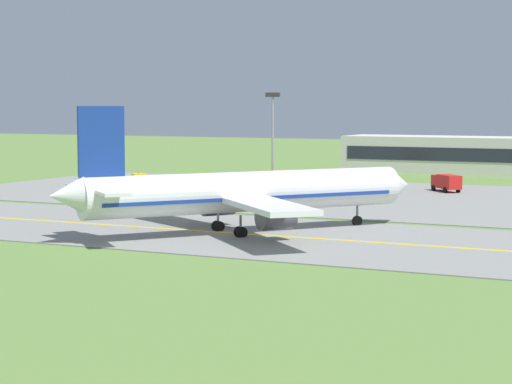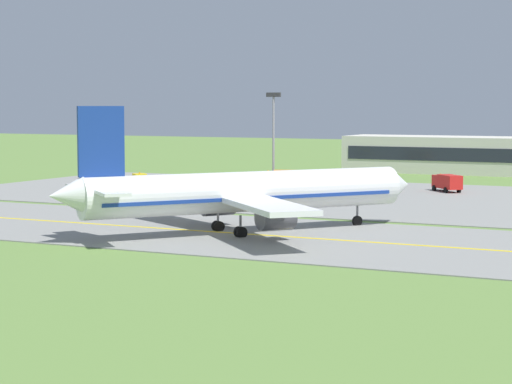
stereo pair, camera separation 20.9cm
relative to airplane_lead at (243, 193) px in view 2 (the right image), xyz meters
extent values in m
plane|color=olive|center=(-2.10, -0.61, -4.13)|extent=(500.00, 500.00, 0.00)
cube|color=gray|center=(-2.10, -0.61, -4.08)|extent=(240.00, 28.00, 0.10)
cube|color=gray|center=(7.90, 41.39, -4.08)|extent=(140.00, 52.00, 0.10)
cube|color=yellow|center=(-2.10, -0.61, -4.03)|extent=(220.00, 0.60, 0.01)
cylinder|color=white|center=(0.29, 0.39, 0.07)|extent=(23.57, 29.62, 4.00)
cone|color=white|center=(11.19, 14.97, 0.07)|extent=(4.60, 4.36, 3.80)
cone|color=white|center=(-10.73, -14.34, 0.47)|extent=(4.64, 4.60, 3.40)
cube|color=navy|center=(0.29, 0.39, -0.43)|extent=(22.00, 27.49, 0.36)
cube|color=#1E232D|center=(9.88, 13.20, 0.77)|extent=(3.80, 3.48, 0.70)
cube|color=white|center=(-7.83, 3.72, -0.43)|extent=(15.46, 11.43, 0.50)
cylinder|color=#47474C|center=(-5.03, 4.12, -1.83)|extent=(3.88, 4.10, 2.30)
cylinder|color=black|center=(-4.07, 5.41, -1.83)|extent=(1.83, 1.46, 2.10)
cube|color=white|center=(5.78, -6.46, -0.43)|extent=(14.03, 13.97, 0.50)
cylinder|color=#47474C|center=(5.38, -3.66, -1.83)|extent=(3.88, 4.10, 2.30)
cylinder|color=black|center=(6.34, -2.38, -1.83)|extent=(1.83, 1.46, 2.10)
cube|color=navy|center=(-8.69, -11.62, 5.32)|extent=(2.96, 3.76, 6.50)
cube|color=white|center=(-11.37, -9.86, 0.87)|extent=(6.38, 5.13, 0.30)
cube|color=white|center=(-6.25, -13.70, 0.87)|extent=(6.03, 5.84, 0.30)
cylinder|color=slate|center=(8.08, 10.80, -2.76)|extent=(0.24, 0.24, 1.65)
cylinder|color=black|center=(8.08, 10.80, -3.58)|extent=(0.94, 1.09, 1.10)
cylinder|color=slate|center=(-2.99, 0.35, -2.76)|extent=(0.24, 0.24, 1.65)
cylinder|color=black|center=(-3.21, 0.51, -3.58)|extent=(0.94, 1.09, 1.10)
cylinder|color=black|center=(-2.77, 0.18, -3.58)|extent=(0.94, 1.09, 1.10)
cylinder|color=slate|center=(1.18, -2.77, -2.76)|extent=(0.24, 0.24, 1.65)
cylinder|color=black|center=(0.96, -2.60, -3.58)|extent=(0.94, 1.09, 1.10)
cylinder|color=black|center=(1.40, -2.93, -3.58)|extent=(0.94, 1.09, 1.10)
cube|color=red|center=(4.40, 55.69, -2.63)|extent=(2.69, 2.68, 1.80)
cube|color=#1E232D|center=(3.89, 56.25, -2.32)|extent=(1.45, 1.32, 0.81)
cube|color=red|center=(6.41, 53.46, -2.53)|extent=(4.37, 4.52, 2.00)
cylinder|color=orange|center=(4.40, 55.69, -1.63)|extent=(0.20, 0.20, 0.18)
cylinder|color=black|center=(3.66, 55.02, -3.68)|extent=(0.83, 0.87, 0.90)
cylinder|color=black|center=(5.14, 56.36, -3.68)|extent=(0.83, 0.87, 0.90)
cylinder|color=black|center=(6.20, 52.13, -3.68)|extent=(0.83, 0.87, 0.90)
cylinder|color=black|center=(7.75, 53.54, -3.68)|extent=(0.83, 0.87, 0.90)
cube|color=yellow|center=(-37.23, 38.37, -2.63)|extent=(2.69, 2.68, 1.80)
cube|color=#1E232D|center=(-36.72, 38.94, -2.32)|extent=(1.45, 1.32, 0.81)
cube|color=yellow|center=(-39.37, 35.99, -3.33)|extent=(4.64, 4.83, 0.40)
cylinder|color=orange|center=(-37.23, 38.37, -1.63)|extent=(0.20, 0.20, 0.18)
cylinder|color=black|center=(-37.97, 39.04, -3.68)|extent=(0.82, 0.87, 0.90)
cylinder|color=black|center=(-36.49, 37.71, -3.68)|extent=(0.82, 0.87, 0.90)
cylinder|color=black|center=(-40.76, 36.01, -3.68)|extent=(0.82, 0.87, 0.90)
cylinder|color=black|center=(-39.20, 34.61, -3.68)|extent=(0.82, 0.87, 0.90)
cube|color=silver|center=(-21.05, 40.25, -2.63)|extent=(1.98, 2.16, 1.80)
cube|color=#1E232D|center=(-20.29, 40.32, -2.32)|extent=(0.29, 1.84, 0.81)
cylinder|color=silver|center=(-24.03, 39.97, -2.38)|extent=(4.35, 2.18, 1.80)
cube|color=#383838|center=(-24.03, 39.97, -3.41)|extent=(4.37, 2.48, 0.24)
cylinder|color=orange|center=(-21.05, 40.25, -1.63)|extent=(0.20, 0.20, 0.18)
cylinder|color=black|center=(-21.14, 41.24, -3.68)|extent=(0.92, 0.38, 0.90)
cylinder|color=black|center=(-20.96, 39.25, -3.68)|extent=(0.92, 0.38, 0.90)
cylinder|color=black|center=(-24.97, 40.94, -3.68)|extent=(0.92, 0.38, 0.90)
cylinder|color=black|center=(-24.78, 38.85, -3.68)|extent=(0.92, 0.38, 0.90)
cube|color=orange|center=(-21.84, 51.23, -2.63)|extent=(2.45, 2.56, 1.80)
cube|color=#1E232D|center=(-22.54, 50.92, -2.32)|extent=(0.85, 1.73, 0.81)
cube|color=orange|center=(-19.10, 52.44, -2.53)|extent=(4.69, 3.62, 2.00)
cylinder|color=orange|center=(-21.84, 51.23, -1.63)|extent=(0.20, 0.20, 0.18)
cylinder|color=black|center=(-21.44, 50.31, -3.68)|extent=(0.94, 0.64, 0.90)
cylinder|color=black|center=(-22.25, 52.14, -3.68)|extent=(0.94, 0.64, 0.90)
cylinder|color=black|center=(-17.90, 51.82, -3.68)|extent=(0.94, 0.64, 0.90)
cylinder|color=black|center=(-18.75, 53.74, -3.68)|extent=(0.94, 0.64, 0.90)
cylinder|color=gray|center=(-22.72, 55.06, 2.87)|extent=(0.36, 0.36, 14.00)
cube|color=#333333|center=(-22.72, 55.06, 10.22)|extent=(2.40, 0.50, 0.70)
camera|label=1|loc=(43.92, -86.05, 8.75)|focal=68.70mm
camera|label=2|loc=(44.11, -85.96, 8.75)|focal=68.70mm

